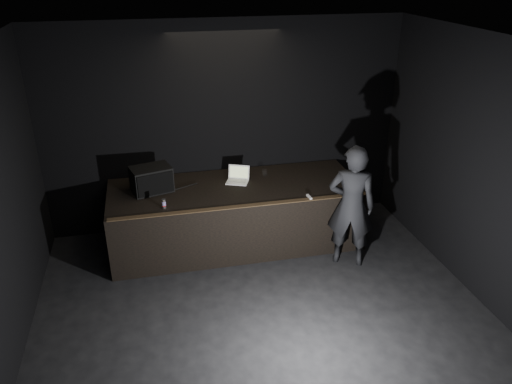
{
  "coord_description": "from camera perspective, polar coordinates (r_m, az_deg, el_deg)",
  "views": [
    {
      "loc": [
        -1.29,
        -4.4,
        4.34
      ],
      "look_at": [
        0.24,
        2.3,
        1.08
      ],
      "focal_mm": 35.0,
      "sensor_mm": 36.0,
      "label": 1
    }
  ],
  "objects": [
    {
      "name": "room_walls",
      "position": [
        5.14,
        3.06,
        -1.46
      ],
      "size": [
        6.1,
        7.1,
        3.52
      ],
      "color": "black",
      "rests_on": "ground"
    },
    {
      "name": "stage_monitor",
      "position": [
        7.92,
        -11.85,
        1.43
      ],
      "size": [
        0.69,
        0.57,
        0.4
      ],
      "rotation": [
        0.0,
        0.0,
        0.26
      ],
      "color": "black",
      "rests_on": "stage_riser"
    },
    {
      "name": "laptop",
      "position": [
        8.16,
        -2.07,
        1.67
      ],
      "size": [
        0.44,
        0.42,
        0.24
      ],
      "rotation": [
        0.0,
        0.0,
        -0.4
      ],
      "color": "white",
      "rests_on": "stage_riser"
    },
    {
      "name": "beer_can",
      "position": [
        7.4,
        -10.49,
        -1.32
      ],
      "size": [
        0.06,
        0.06,
        0.14
      ],
      "color": "silver",
      "rests_on": "stage_riser"
    },
    {
      "name": "plastic_cup",
      "position": [
        8.35,
        1.0,
        2.19
      ],
      "size": [
        0.08,
        0.08,
        0.1
      ],
      "primitive_type": "cylinder",
      "color": "white",
      "rests_on": "stage_riser"
    },
    {
      "name": "ground",
      "position": [
        6.32,
        2.62,
        -18.06
      ],
      "size": [
        7.0,
        7.0,
        0.0
      ],
      "primitive_type": "plane",
      "color": "black",
      "rests_on": "ground"
    },
    {
      "name": "cable",
      "position": [
        7.96,
        -9.25,
        0.26
      ],
      "size": [
        0.74,
        0.34,
        0.02
      ],
      "primitive_type": "cylinder",
      "rotation": [
        0.0,
        1.57,
        0.42
      ],
      "color": "black",
      "rests_on": "stage_riser"
    },
    {
      "name": "stage_riser",
      "position": [
        8.2,
        -2.33,
        -2.55
      ],
      "size": [
        4.0,
        1.5,
        1.0
      ],
      "primitive_type": "cube",
      "color": "black",
      "rests_on": "ground"
    },
    {
      "name": "wii_remote",
      "position": [
        7.64,
        6.1,
        -0.57
      ],
      "size": [
        0.05,
        0.16,
        0.03
      ],
      "primitive_type": "cube",
      "rotation": [
        0.0,
        0.0,
        0.06
      ],
      "color": "white",
      "rests_on": "stage_riser"
    },
    {
      "name": "person",
      "position": [
        7.56,
        10.83,
        -1.63
      ],
      "size": [
        0.83,
        0.71,
        1.93
      ],
      "primitive_type": "imported",
      "rotation": [
        0.0,
        0.0,
        2.73
      ],
      "color": "black",
      "rests_on": "ground"
    },
    {
      "name": "riser_lip",
      "position": [
        7.35,
        -1.37,
        -1.6
      ],
      "size": [
        3.92,
        0.1,
        0.01
      ],
      "primitive_type": "cube",
      "color": "brown",
      "rests_on": "stage_riser"
    }
  ]
}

